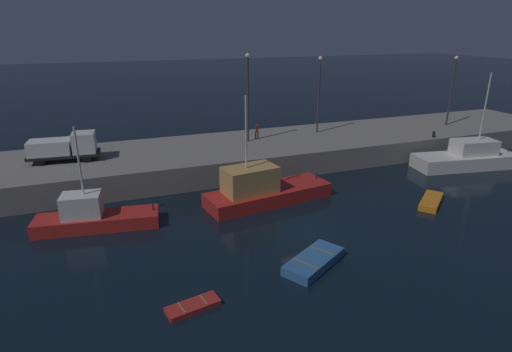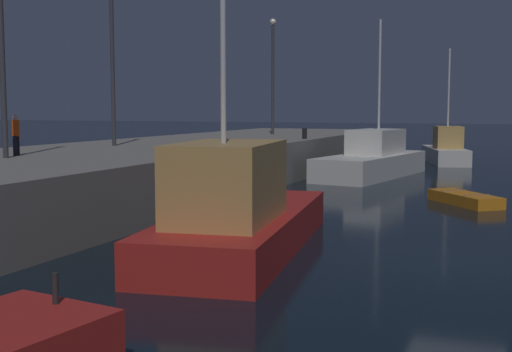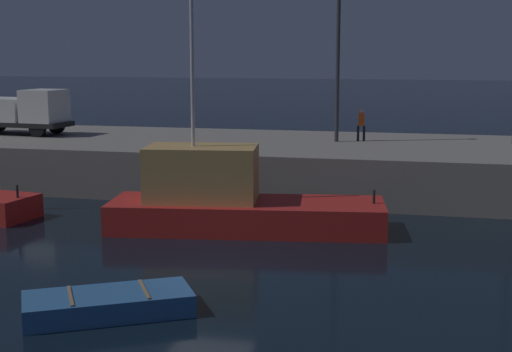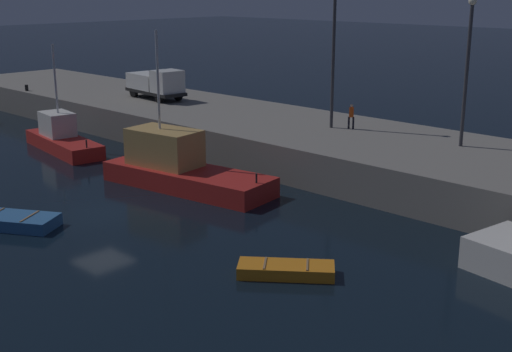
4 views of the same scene
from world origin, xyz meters
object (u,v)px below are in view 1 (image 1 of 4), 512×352
object	(u,v)px
dockworker	(257,130)
bollard_west	(434,134)
fishing_boat_white	(467,157)
dinghy_orange_near	(314,261)
dinghy_red_small	(193,306)
lamp_post_west	(248,92)
utility_truck	(65,147)
fishing_trawler_red	(262,189)
lamp_post_east	(319,89)
lamp_post_central	(452,85)
fishing_boat_orange	(93,216)
rowboat_white_mid	(431,201)

from	to	relation	value
dockworker	bollard_west	xyz separation A→B (m)	(17.57, -5.95, -0.58)
fishing_boat_white	dinghy_orange_near	world-z (taller)	fishing_boat_white
dinghy_red_small	lamp_post_west	xyz separation A→B (m)	(10.57, 21.37, 7.02)
dinghy_red_small	fishing_boat_white	bearing A→B (deg)	21.80
dinghy_orange_near	utility_truck	size ratio (longest dim) A/B	0.76
fishing_trawler_red	fishing_boat_white	distance (m)	22.19
bollard_west	dinghy_orange_near	bearing A→B (deg)	-146.34
lamp_post_east	bollard_west	size ratio (longest dim) A/B	12.91
dinghy_red_small	bollard_west	world-z (taller)	bollard_west
lamp_post_central	dinghy_orange_near	bearing A→B (deg)	-145.86
lamp_post_central	fishing_boat_orange	bearing A→B (deg)	-167.15
utility_truck	dockworker	world-z (taller)	utility_truck
fishing_boat_white	bollard_west	world-z (taller)	fishing_boat_white
dinghy_orange_near	dinghy_red_small	size ratio (longest dim) A/B	1.60
dinghy_orange_near	dinghy_red_small	distance (m)	7.56
lamp_post_west	lamp_post_east	distance (m)	8.43
fishing_boat_orange	lamp_post_east	size ratio (longest dim) A/B	1.05
fishing_boat_white	rowboat_white_mid	size ratio (longest dim) A/B	2.86
fishing_boat_orange	lamp_post_central	size ratio (longest dim) A/B	1.08
dinghy_red_small	lamp_post_central	bearing A→B (deg)	29.84
fishing_boat_orange	dinghy_orange_near	size ratio (longest dim) A/B	1.88
lamp_post_east	dockworker	bearing A→B (deg)	-176.82
fishing_boat_orange	lamp_post_east	world-z (taller)	lamp_post_east
fishing_trawler_red	lamp_post_central	xyz separation A→B (m)	(27.02, 9.07, 5.68)
rowboat_white_mid	dinghy_orange_near	bearing A→B (deg)	-160.10
dinghy_red_small	dockworker	xyz separation A→B (m)	(11.71, 21.89, 2.94)
rowboat_white_mid	dinghy_red_small	bearing A→B (deg)	-163.43
rowboat_white_mid	lamp_post_east	xyz separation A→B (m)	(-1.33, 16.25, 6.66)
fishing_boat_white	lamp_post_west	world-z (taller)	lamp_post_west
fishing_trawler_red	dinghy_red_small	world-z (taller)	fishing_trawler_red
fishing_trawler_red	utility_truck	bearing A→B (deg)	145.79
fishing_trawler_red	lamp_post_east	world-z (taller)	lamp_post_east
fishing_trawler_red	lamp_post_central	world-z (taller)	lamp_post_central
lamp_post_west	dockworker	bearing A→B (deg)	24.27
bollard_west	dockworker	bearing A→B (deg)	161.30
fishing_trawler_red	bollard_west	bearing A→B (deg)	13.02
lamp_post_east	bollard_west	bearing A→B (deg)	-31.55
dinghy_red_small	utility_truck	xyz separation A→B (m)	(-6.31, 20.76, 3.28)
fishing_trawler_red	bollard_west	distance (m)	21.88
rowboat_white_mid	lamp_post_central	bearing A→B (deg)	43.63
lamp_post_west	fishing_trawler_red	bearing A→B (deg)	-103.87
fishing_boat_white	lamp_post_east	size ratio (longest dim) A/B	1.32
rowboat_white_mid	dockworker	bearing A→B (deg)	118.38
dinghy_orange_near	lamp_post_west	world-z (taller)	lamp_post_west
dinghy_orange_near	lamp_post_central	xyz separation A→B (m)	(27.59, 18.71, 6.51)
lamp_post_east	lamp_post_central	world-z (taller)	lamp_post_east
fishing_trawler_red	fishing_boat_white	bearing A→B (deg)	2.71
rowboat_white_mid	utility_truck	xyz separation A→B (m)	(-26.59, 14.72, 3.18)
dinghy_orange_near	lamp_post_central	bearing A→B (deg)	34.14
fishing_boat_white	dockworker	bearing A→B (deg)	152.00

